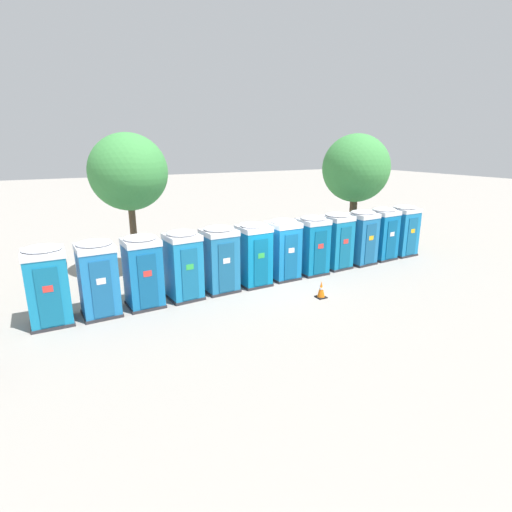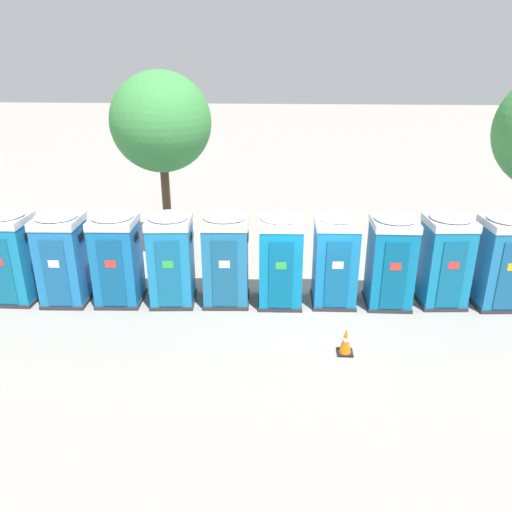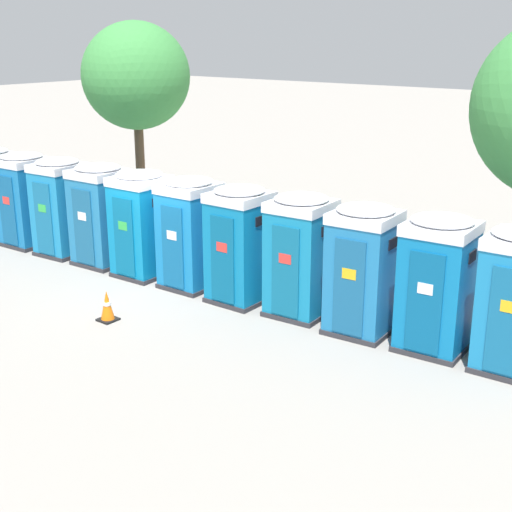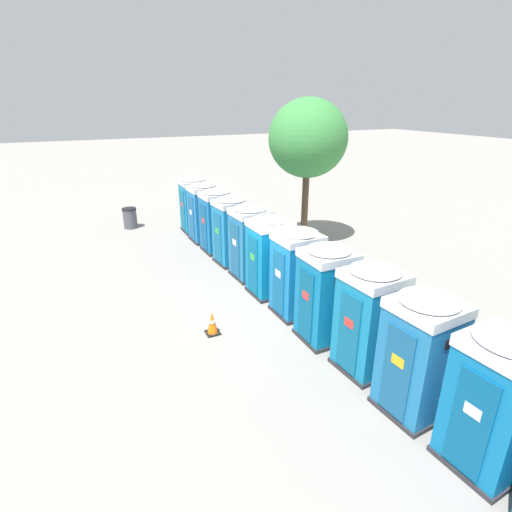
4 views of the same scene
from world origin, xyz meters
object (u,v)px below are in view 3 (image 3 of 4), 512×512
(portapotty_2, at_px, (25,199))
(portapotty_6, at_px, (190,232))
(portapotty_3, at_px, (61,206))
(portapotty_4, at_px, (101,214))
(street_tree_0, at_px, (136,77))
(portapotty_8, at_px, (300,255))
(traffic_cone, at_px, (107,306))
(portapotty_10, at_px, (437,283))
(portapotty_9, at_px, (363,269))
(portapotty_7, at_px, (240,244))
(portapotty_5, at_px, (141,223))

(portapotty_2, xyz_separation_m, portapotty_6, (5.83, 0.28, 0.00))
(portapotty_3, distance_m, portapotty_4, 1.46)
(portapotty_2, distance_m, portapotty_6, 5.84)
(portapotty_3, xyz_separation_m, street_tree_0, (-0.95, 3.72, 3.06))
(portapotty_8, bearing_deg, portapotty_6, -176.85)
(traffic_cone, bearing_deg, portapotty_10, 26.15)
(portapotty_2, bearing_deg, portapotty_8, 2.89)
(portapotty_2, bearing_deg, traffic_cone, -21.07)
(portapotty_3, height_order, portapotty_9, same)
(portapotty_4, bearing_deg, portapotty_7, 1.52)
(portapotty_8, xyz_separation_m, traffic_cone, (-2.84, -2.72, -0.97))
(portapotty_7, bearing_deg, portapotty_3, -177.87)
(portapotty_7, bearing_deg, portapotty_9, 2.95)
(portapotty_6, xyz_separation_m, portapotty_10, (5.83, 0.27, -0.00))
(portapotty_9, xyz_separation_m, street_tree_0, (-9.70, 3.36, 3.06))
(portapotty_6, bearing_deg, portapotty_5, -175.28)
(portapotty_5, relative_size, portapotty_8, 1.00)
(portapotty_5, distance_m, portapotty_9, 5.84)
(portapotty_5, relative_size, street_tree_0, 0.43)
(portapotty_3, xyz_separation_m, portapotty_9, (8.75, 0.37, -0.00))
(portapotty_5, xyz_separation_m, portapotty_9, (5.83, 0.26, -0.00))
(portapotty_10, bearing_deg, portapotty_2, -177.28)
(portapotty_6, bearing_deg, portapotty_9, 1.86)
(portapotty_9, bearing_deg, traffic_cone, -147.92)
(portapotty_3, distance_m, street_tree_0, 4.91)
(portapotty_6, distance_m, portapotty_8, 2.92)
(portapotty_10, distance_m, traffic_cone, 6.49)
(portapotty_6, height_order, street_tree_0, street_tree_0)
(portapotty_7, distance_m, street_tree_0, 8.23)
(portapotty_7, relative_size, portapotty_9, 1.00)
(portapotty_5, height_order, portapotty_10, same)
(portapotty_10, bearing_deg, portapotty_4, -177.40)
(portapotty_6, bearing_deg, portapotty_4, -177.57)
(portapotty_9, distance_m, portapotty_10, 1.46)
(portapotty_7, distance_m, portapotty_10, 4.38)
(portapotty_2, distance_m, portapotty_8, 8.76)
(portapotty_2, relative_size, portapotty_4, 1.00)
(portapotty_2, distance_m, portapotty_9, 10.21)
(portapotty_4, distance_m, portapotty_6, 2.92)
(portapotty_7, distance_m, portapotty_8, 1.46)
(traffic_cone, bearing_deg, street_tree_0, 131.70)
(portapotty_3, height_order, portapotty_10, same)
(portapotty_3, bearing_deg, traffic_cone, -27.67)
(portapotty_5, height_order, portapotty_9, same)
(portapotty_6, xyz_separation_m, portapotty_9, (4.38, 0.14, -0.00))
(portapotty_6, relative_size, street_tree_0, 0.43)
(portapotty_3, height_order, portapotty_8, same)
(portapotty_9, height_order, portapotty_10, same)
(portapotty_6, relative_size, portapotty_7, 1.00)
(portapotty_7, height_order, portapotty_9, same)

